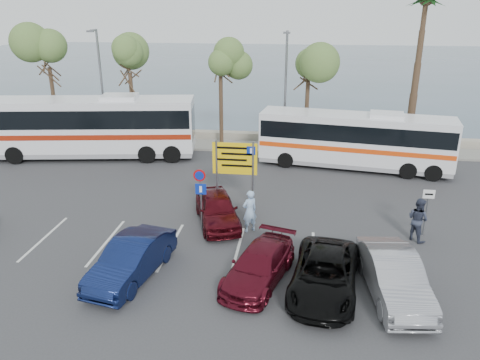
# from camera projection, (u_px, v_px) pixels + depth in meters

# --- Properties ---
(ground) EXTENTS (120.00, 120.00, 0.00)m
(ground) POSITION_uv_depth(u_px,v_px,m) (203.00, 237.00, 20.89)
(ground) COLOR #363639
(ground) RESTS_ON ground
(kerb_strip) EXTENTS (44.00, 2.40, 0.15)m
(kerb_strip) POSITION_uv_depth(u_px,v_px,m) (242.00, 146.00, 33.84)
(kerb_strip) COLOR gray
(kerb_strip) RESTS_ON ground
(seawall) EXTENTS (48.00, 0.80, 0.60)m
(seawall) POSITION_uv_depth(u_px,v_px,m) (245.00, 136.00, 35.62)
(seawall) COLOR gray
(seawall) RESTS_ON ground
(sea) EXTENTS (140.00, 140.00, 0.00)m
(sea) POSITION_uv_depth(u_px,v_px,m) (277.00, 67.00, 76.52)
(sea) COLOR #3C5561
(sea) RESTS_ON ground
(tree_far_left) EXTENTS (3.20, 3.20, 7.60)m
(tree_far_left) POSITION_uv_depth(u_px,v_px,m) (48.00, 55.00, 33.32)
(tree_far_left) COLOR #382619
(tree_far_left) RESTS_ON kerb_strip
(tree_left) EXTENTS (3.20, 3.20, 7.20)m
(tree_left) POSITION_uv_depth(u_px,v_px,m) (129.00, 61.00, 32.71)
(tree_left) COLOR #382619
(tree_left) RESTS_ON kerb_strip
(tree_mid) EXTENTS (3.20, 3.20, 8.00)m
(tree_mid) POSITION_uv_depth(u_px,v_px,m) (220.00, 53.00, 31.69)
(tree_mid) COLOR #382619
(tree_mid) RESTS_ON kerb_strip
(tree_right) EXTENTS (3.20, 3.20, 7.40)m
(tree_right) POSITION_uv_depth(u_px,v_px,m) (309.00, 61.00, 31.14)
(tree_right) COLOR #382619
(tree_right) RESTS_ON kerb_strip
(palm_tree) EXTENTS (4.80, 4.80, 11.20)m
(palm_tree) POSITION_uv_depth(u_px,v_px,m) (426.00, 2.00, 28.98)
(palm_tree) COLOR #382619
(palm_tree) RESTS_ON kerb_strip
(street_lamp_left) EXTENTS (0.45, 1.15, 8.01)m
(street_lamp_left) POSITION_uv_depth(u_px,v_px,m) (101.00, 82.00, 33.00)
(street_lamp_left) COLOR slate
(street_lamp_left) RESTS_ON kerb_strip
(street_lamp_right) EXTENTS (0.45, 1.15, 8.01)m
(street_lamp_right) POSITION_uv_depth(u_px,v_px,m) (285.00, 86.00, 31.43)
(street_lamp_right) COLOR slate
(street_lamp_right) RESTS_ON kerb_strip
(direction_sign) EXTENTS (2.20, 0.12, 3.60)m
(direction_sign) POSITION_uv_depth(u_px,v_px,m) (235.00, 164.00, 22.87)
(direction_sign) COLOR slate
(direction_sign) RESTS_ON ground
(sign_no_stop) EXTENTS (0.60, 0.08, 2.35)m
(sign_no_stop) POSITION_uv_depth(u_px,v_px,m) (200.00, 185.00, 22.61)
(sign_no_stop) COLOR slate
(sign_no_stop) RESTS_ON ground
(sign_parking) EXTENTS (0.50, 0.07, 2.25)m
(sign_parking) POSITION_uv_depth(u_px,v_px,m) (201.00, 200.00, 21.13)
(sign_parking) COLOR slate
(sign_parking) RESTS_ON ground
(sign_taxi) EXTENTS (0.50, 0.07, 2.20)m
(sign_taxi) POSITION_uv_depth(u_px,v_px,m) (427.00, 206.00, 20.58)
(sign_taxi) COLOR slate
(sign_taxi) RESTS_ON ground
(lane_markings) EXTENTS (12.02, 4.20, 0.01)m
(lane_markings) POSITION_uv_depth(u_px,v_px,m) (172.00, 246.00, 20.10)
(lane_markings) COLOR silver
(lane_markings) RESTS_ON ground
(coach_bus_left) EXTENTS (13.83, 4.91, 4.22)m
(coach_bus_left) POSITION_uv_depth(u_px,v_px,m) (92.00, 129.00, 31.10)
(coach_bus_left) COLOR white
(coach_bus_left) RESTS_ON ground
(coach_bus_right) EXTENTS (11.92, 4.21, 3.64)m
(coach_bus_right) POSITION_uv_depth(u_px,v_px,m) (354.00, 142.00, 29.12)
(coach_bus_right) COLOR white
(coach_bus_right) RESTS_ON ground
(car_blue) EXTENTS (2.44, 4.81, 1.51)m
(car_blue) POSITION_uv_depth(u_px,v_px,m) (131.00, 259.00, 17.62)
(car_blue) COLOR #0E1842
(car_blue) RESTS_ON ground
(car_maroon) EXTENTS (2.96, 4.75, 1.28)m
(car_maroon) POSITION_uv_depth(u_px,v_px,m) (259.00, 265.00, 17.41)
(car_maroon) COLOR #530D1A
(car_maroon) RESTS_ON ground
(car_red) EXTENTS (3.07, 4.69, 1.48)m
(car_red) POSITION_uv_depth(u_px,v_px,m) (217.00, 209.00, 21.97)
(car_red) COLOR #480A11
(car_red) RESTS_ON ground
(suv_black) EXTENTS (2.92, 5.22, 1.38)m
(suv_black) POSITION_uv_depth(u_px,v_px,m) (325.00, 274.00, 16.77)
(suv_black) COLOR black
(suv_black) RESTS_ON ground
(car_silver_b) EXTENTS (2.24, 4.98, 1.59)m
(car_silver_b) POSITION_uv_depth(u_px,v_px,m) (394.00, 276.00, 16.44)
(car_silver_b) COLOR #9C9BA1
(car_silver_b) RESTS_ON ground
(pedestrian_near) EXTENTS (0.87, 0.82, 1.99)m
(pedestrian_near) POSITION_uv_depth(u_px,v_px,m) (250.00, 211.00, 21.13)
(pedestrian_near) COLOR #98B8DD
(pedestrian_near) RESTS_ON ground
(pedestrian_far) EXTENTS (1.19, 1.21, 1.97)m
(pedestrian_far) POSITION_uv_depth(u_px,v_px,m) (418.00, 219.00, 20.34)
(pedestrian_far) COLOR #303548
(pedestrian_far) RESTS_ON ground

